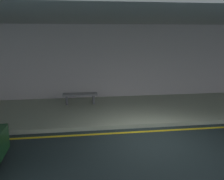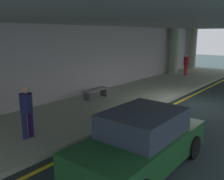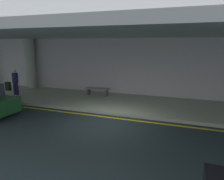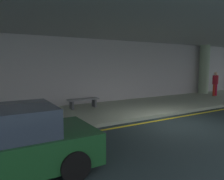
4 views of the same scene
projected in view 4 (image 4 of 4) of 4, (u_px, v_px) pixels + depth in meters
name	position (u px, v px, depth m)	size (l,w,h in m)	color
ground_plane	(174.00, 123.00, 8.83)	(60.00, 60.00, 0.00)	#212D2F
sidewalk	(130.00, 108.00, 11.47)	(26.00, 4.20, 0.15)	#99A28C
lane_stripe_yellow	(163.00, 120.00, 9.38)	(26.00, 0.14, 0.01)	yellow
support_column_center	(204.00, 69.00, 16.66)	(0.73, 0.73, 3.65)	#93A888
ceiling_overhang	(137.00, 32.00, 10.59)	(28.00, 13.20, 0.30)	#939595
terminal_back_wall	(109.00, 72.00, 13.19)	(26.00, 0.30, 3.80)	#B3ADAF
person_waiting_for_ride	(215.00, 82.00, 15.39)	(0.38, 0.38, 1.68)	#AA2213
bench_metal	(83.00, 101.00, 11.12)	(1.60, 0.50, 0.48)	slate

